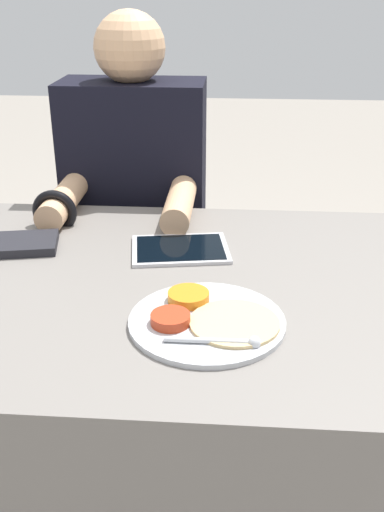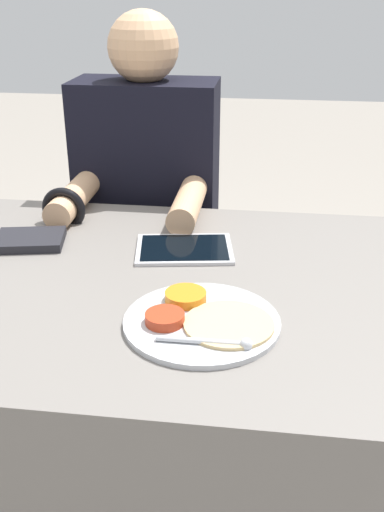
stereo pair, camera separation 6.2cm
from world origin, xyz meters
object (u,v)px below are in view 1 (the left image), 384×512
red_notebook (23,244)px  tablet_device (180,249)px  person_diner (137,239)px  thali_tray (206,319)px

red_notebook → tablet_device: red_notebook is taller
tablet_device → person_diner: size_ratio=0.19×
tablet_device → person_diner: person_diner is taller
thali_tray → red_notebook: thali_tray is taller
person_diner → thali_tray: bearing=-71.5°
thali_tray → person_diner: (-0.24, 0.73, -0.17)m
red_notebook → tablet_device: size_ratio=0.73×
thali_tray → person_diner: person_diner is taller
tablet_device → person_diner: (-0.17, 0.43, -0.17)m
thali_tray → tablet_device: thali_tray is taller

